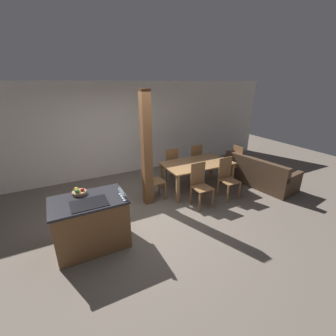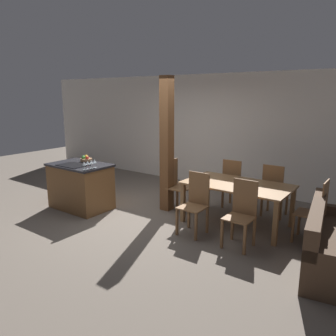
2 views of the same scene
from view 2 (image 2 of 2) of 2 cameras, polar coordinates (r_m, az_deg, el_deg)
The scene contains 16 objects.
ground_plane at distance 6.26m, azimuth -5.58°, elevation -8.13°, with size 16.00×16.00×0.00m, color #665B51.
wall_back at distance 8.12m, azimuth 7.03°, elevation 6.45°, with size 11.20×0.08×2.70m.
kitchen_island at distance 6.70m, azimuth -14.94°, elevation -3.04°, with size 1.20×0.78×0.91m.
fruit_bowl at distance 6.81m, azimuth -14.10°, elevation 1.54°, with size 0.23×0.23×0.12m.
wine_glass_near at distance 5.98m, azimuth -14.42°, elevation 0.71°, with size 0.07×0.07×0.15m.
wine_glass_middle at distance 6.03m, azimuth -13.83°, elevation 0.84°, with size 0.07×0.07×0.15m.
wine_glass_far at distance 6.08m, azimuth -13.24°, elevation 0.97°, with size 0.07×0.07×0.15m.
wine_glass_end at distance 6.13m, azimuth -12.66°, elevation 1.10°, with size 0.07×0.07×0.15m.
dining_table at distance 5.74m, azimuth 11.97°, elevation -3.54°, with size 1.77×1.01×0.73m.
dining_chair_near_left at distance 5.33m, azimuth 4.74°, elevation -6.00°, with size 0.40×0.40×0.99m.
dining_chair_near_right at distance 4.99m, azimuth 12.66°, elevation -7.60°, with size 0.40×0.40×0.99m.
dining_chair_far_left at distance 6.56m, azimuth 11.35°, elevation -2.63°, with size 0.40×0.40×0.99m.
dining_chair_far_right at distance 6.29m, azimuth 17.96°, elevation -3.68°, with size 0.40×0.40×0.99m.
dining_chair_head_end at distance 6.37m, azimuth 1.46°, elevation -2.86°, with size 0.40×0.40×0.99m.
dining_chair_foot_end at distance 5.42m, azimuth 24.29°, elevation -6.83°, with size 0.40×0.40×0.99m.
timber_post at distance 6.22m, azimuth -0.21°, elevation 4.00°, with size 0.20×0.20×2.56m.
Camera 2 is at (3.91, -4.36, 2.21)m, focal length 35.00 mm.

